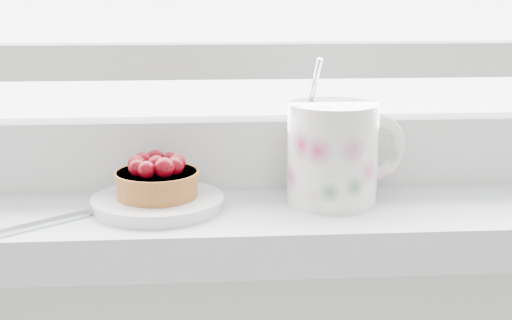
{
  "coord_description": "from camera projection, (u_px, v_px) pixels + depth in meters",
  "views": [
    {
      "loc": [
        -0.02,
        1.24,
        1.14
      ],
      "look_at": [
        0.03,
        1.88,
        0.99
      ],
      "focal_mm": 50.0,
      "sensor_mm": 36.0,
      "label": 1
    }
  ],
  "objects": [
    {
      "name": "saucer",
      "position": [
        158.0,
        203.0,
        0.67
      ],
      "size": [
        0.12,
        0.12,
        0.01
      ],
      "primitive_type": "cylinder",
      "color": "silver",
      "rests_on": "windowsill"
    },
    {
      "name": "raspberry_tart",
      "position": [
        157.0,
        178.0,
        0.66
      ],
      "size": [
        0.08,
        0.08,
        0.04
      ],
      "color": "brown",
      "rests_on": "saucer"
    },
    {
      "name": "floral_mug",
      "position": [
        336.0,
        151.0,
        0.68
      ],
      "size": [
        0.13,
        0.11,
        0.14
      ],
      "color": "silver",
      "rests_on": "windowsill"
    },
    {
      "name": "fork",
      "position": [
        66.0,
        218.0,
        0.64
      ],
      "size": [
        0.18,
        0.15,
        0.0
      ],
      "color": "silver",
      "rests_on": "windowsill"
    }
  ]
}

